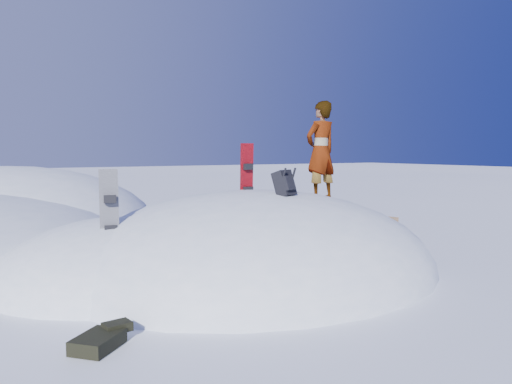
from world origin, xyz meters
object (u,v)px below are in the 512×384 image
backpack (285,184)px  person (321,151)px  snowboard_red (247,181)px  snowboard_dark (110,218)px

backpack → person: size_ratio=0.27×
backpack → person: bearing=10.7°
snowboard_red → backpack: bearing=-87.9°
snowboard_red → snowboard_dark: 2.84m
person → snowboard_dark: bearing=-2.9°
snowboard_dark → person: bearing=16.1°
snowboard_dark → backpack: bearing=0.1°
snowboard_dark → backpack: size_ratio=2.90×
snowboard_red → person: size_ratio=0.74×
snowboard_dark → backpack: 2.96m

